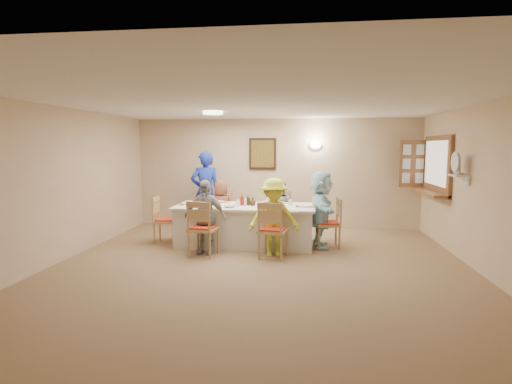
# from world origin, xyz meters

# --- Properties ---
(ground) EXTENTS (7.00, 7.00, 0.00)m
(ground) POSITION_xyz_m (0.00, 0.00, 0.00)
(ground) COLOR #8C704D
(room_walls) EXTENTS (7.00, 7.00, 7.00)m
(room_walls) POSITION_xyz_m (0.00, 0.00, 1.51)
(room_walls) COLOR beige
(room_walls) RESTS_ON ground
(wall_picture) EXTENTS (0.62, 0.05, 0.72)m
(wall_picture) POSITION_xyz_m (-0.30, 3.46, 1.70)
(wall_picture) COLOR black
(wall_picture) RESTS_ON room_walls
(wall_sconce) EXTENTS (0.26, 0.09, 0.18)m
(wall_sconce) POSITION_xyz_m (0.90, 3.44, 1.90)
(wall_sconce) COLOR white
(wall_sconce) RESTS_ON room_walls
(ceiling_light) EXTENTS (0.36, 0.36, 0.05)m
(ceiling_light) POSITION_xyz_m (-1.00, 1.50, 2.47)
(ceiling_light) COLOR white
(ceiling_light) RESTS_ON room_walls
(serving_hatch) EXTENTS (0.06, 1.50, 1.15)m
(serving_hatch) POSITION_xyz_m (3.21, 2.40, 1.50)
(serving_hatch) COLOR brown
(serving_hatch) RESTS_ON room_walls
(hatch_sill) EXTENTS (0.30, 1.50, 0.05)m
(hatch_sill) POSITION_xyz_m (3.09, 2.40, 0.97)
(hatch_sill) COLOR brown
(hatch_sill) RESTS_ON room_walls
(shutter_door) EXTENTS (0.55, 0.04, 1.00)m
(shutter_door) POSITION_xyz_m (2.95, 3.16, 1.50)
(shutter_door) COLOR brown
(shutter_door) RESTS_ON room_walls
(fan_shelf) EXTENTS (0.22, 0.36, 0.03)m
(fan_shelf) POSITION_xyz_m (3.13, 1.05, 1.40)
(fan_shelf) COLOR white
(fan_shelf) RESTS_ON room_walls
(desk_fan) EXTENTS (0.30, 0.30, 0.28)m
(desk_fan) POSITION_xyz_m (3.10, 1.05, 1.55)
(desk_fan) COLOR #A5A5A8
(desk_fan) RESTS_ON fan_shelf
(dining_table) EXTENTS (2.61, 1.10, 0.76)m
(dining_table) POSITION_xyz_m (-0.44, 1.67, 0.38)
(dining_table) COLOR beige
(dining_table) RESTS_ON ground
(chair_back_left) EXTENTS (0.51, 0.51, 0.98)m
(chair_back_left) POSITION_xyz_m (-1.04, 2.47, 0.49)
(chair_back_left) COLOR tan
(chair_back_left) RESTS_ON ground
(chair_back_right) EXTENTS (0.52, 0.52, 0.94)m
(chair_back_right) POSITION_xyz_m (0.16, 2.47, 0.47)
(chair_back_right) COLOR tan
(chair_back_right) RESTS_ON ground
(chair_front_left) EXTENTS (0.52, 0.52, 0.97)m
(chair_front_left) POSITION_xyz_m (-1.04, 0.87, 0.48)
(chair_front_left) COLOR tan
(chair_front_left) RESTS_ON ground
(chair_front_right) EXTENTS (0.55, 0.55, 0.97)m
(chair_front_right) POSITION_xyz_m (0.16, 0.87, 0.48)
(chair_front_right) COLOR tan
(chair_front_right) RESTS_ON ground
(chair_left_end) EXTENTS (0.46, 0.46, 0.91)m
(chair_left_end) POSITION_xyz_m (-1.99, 1.67, 0.46)
(chair_left_end) COLOR tan
(chair_left_end) RESTS_ON ground
(chair_right_end) EXTENTS (0.49, 0.49, 0.93)m
(chair_right_end) POSITION_xyz_m (1.11, 1.67, 0.46)
(chair_right_end) COLOR tan
(chair_right_end) RESTS_ON ground
(diner_back_left) EXTENTS (0.58, 0.38, 1.18)m
(diner_back_left) POSITION_xyz_m (-1.04, 2.35, 0.59)
(diner_back_left) COLOR brown
(diner_back_left) RESTS_ON ground
(diner_back_right) EXTENTS (0.61, 0.49, 1.18)m
(diner_back_right) POSITION_xyz_m (0.16, 2.35, 0.59)
(diner_back_right) COLOR #A7A5B6
(diner_back_right) RESTS_ON ground
(diner_front_left) EXTENTS (0.85, 0.52, 1.30)m
(diner_front_left) POSITION_xyz_m (-1.04, 0.99, 0.65)
(diner_front_left) COLOR #AAAAAA
(diner_front_left) RESTS_ON ground
(diner_front_right) EXTENTS (1.05, 0.83, 1.34)m
(diner_front_right) POSITION_xyz_m (0.16, 0.99, 0.67)
(diner_front_right) COLOR #DEEA3D
(diner_front_right) RESTS_ON ground
(diner_right_end) EXTENTS (1.34, 0.47, 1.42)m
(diner_right_end) POSITION_xyz_m (0.98, 1.67, 0.71)
(diner_right_end) COLOR #BFF2FF
(diner_right_end) RESTS_ON ground
(caregiver) EXTENTS (0.94, 0.87, 1.77)m
(caregiver) POSITION_xyz_m (-1.49, 2.82, 0.88)
(caregiver) COLOR #1A2EA4
(caregiver) RESTS_ON ground
(placemat_fl) EXTENTS (0.33, 0.25, 0.01)m
(placemat_fl) POSITION_xyz_m (-1.04, 1.25, 0.76)
(placemat_fl) COLOR #472B19
(placemat_fl) RESTS_ON dining_table
(plate_fl) EXTENTS (0.25, 0.25, 0.02)m
(plate_fl) POSITION_xyz_m (-1.04, 1.25, 0.77)
(plate_fl) COLOR white
(plate_fl) RESTS_ON dining_table
(napkin_fl) EXTENTS (0.14, 0.14, 0.01)m
(napkin_fl) POSITION_xyz_m (-0.86, 1.20, 0.77)
(napkin_fl) COLOR yellow
(napkin_fl) RESTS_ON dining_table
(placemat_fr) EXTENTS (0.38, 0.28, 0.01)m
(placemat_fr) POSITION_xyz_m (0.16, 1.25, 0.76)
(placemat_fr) COLOR #472B19
(placemat_fr) RESTS_ON dining_table
(plate_fr) EXTENTS (0.25, 0.25, 0.02)m
(plate_fr) POSITION_xyz_m (0.16, 1.25, 0.77)
(plate_fr) COLOR white
(plate_fr) RESTS_ON dining_table
(napkin_fr) EXTENTS (0.13, 0.13, 0.01)m
(napkin_fr) POSITION_xyz_m (0.34, 1.20, 0.77)
(napkin_fr) COLOR yellow
(napkin_fr) RESTS_ON dining_table
(placemat_bl) EXTENTS (0.35, 0.26, 0.01)m
(placemat_bl) POSITION_xyz_m (-1.04, 2.09, 0.76)
(placemat_bl) COLOR #472B19
(placemat_bl) RESTS_ON dining_table
(plate_bl) EXTENTS (0.23, 0.23, 0.01)m
(plate_bl) POSITION_xyz_m (-1.04, 2.09, 0.77)
(plate_bl) COLOR white
(plate_bl) RESTS_ON dining_table
(napkin_bl) EXTENTS (0.14, 0.14, 0.01)m
(napkin_bl) POSITION_xyz_m (-0.86, 2.04, 0.77)
(napkin_bl) COLOR yellow
(napkin_bl) RESTS_ON dining_table
(placemat_br) EXTENTS (0.34, 0.25, 0.01)m
(placemat_br) POSITION_xyz_m (0.16, 2.09, 0.76)
(placemat_br) COLOR #472B19
(placemat_br) RESTS_ON dining_table
(plate_br) EXTENTS (0.23, 0.23, 0.01)m
(plate_br) POSITION_xyz_m (0.16, 2.09, 0.77)
(plate_br) COLOR white
(plate_br) RESTS_ON dining_table
(napkin_br) EXTENTS (0.15, 0.15, 0.01)m
(napkin_br) POSITION_xyz_m (0.34, 2.04, 0.77)
(napkin_br) COLOR yellow
(napkin_br) RESTS_ON dining_table
(placemat_le) EXTENTS (0.33, 0.24, 0.01)m
(placemat_le) POSITION_xyz_m (-1.54, 1.67, 0.76)
(placemat_le) COLOR #472B19
(placemat_le) RESTS_ON dining_table
(plate_le) EXTENTS (0.25, 0.25, 0.02)m
(plate_le) POSITION_xyz_m (-1.54, 1.67, 0.77)
(plate_le) COLOR white
(plate_le) RESTS_ON dining_table
(napkin_le) EXTENTS (0.15, 0.15, 0.01)m
(napkin_le) POSITION_xyz_m (-1.36, 1.62, 0.77)
(napkin_le) COLOR yellow
(napkin_le) RESTS_ON dining_table
(placemat_re) EXTENTS (0.33, 0.25, 0.01)m
(placemat_re) POSITION_xyz_m (0.68, 1.67, 0.76)
(placemat_re) COLOR #472B19
(placemat_re) RESTS_ON dining_table
(plate_re) EXTENTS (0.25, 0.25, 0.02)m
(plate_re) POSITION_xyz_m (0.68, 1.67, 0.77)
(plate_re) COLOR white
(plate_re) RESTS_ON dining_table
(napkin_re) EXTENTS (0.14, 0.14, 0.01)m
(napkin_re) POSITION_xyz_m (0.86, 1.62, 0.77)
(napkin_re) COLOR yellow
(napkin_re) RESTS_ON dining_table
(teacup_a) EXTENTS (0.13, 0.13, 0.09)m
(teacup_a) POSITION_xyz_m (-1.23, 1.32, 0.80)
(teacup_a) COLOR white
(teacup_a) RESTS_ON dining_table
(teacup_b) EXTENTS (0.09, 0.09, 0.08)m
(teacup_b) POSITION_xyz_m (-0.06, 2.20, 0.80)
(teacup_b) COLOR white
(teacup_b) RESTS_ON dining_table
(bowl_a) EXTENTS (0.37, 0.37, 0.05)m
(bowl_a) POSITION_xyz_m (-0.68, 1.40, 0.79)
(bowl_a) COLOR white
(bowl_a) RESTS_ON dining_table
(bowl_b) EXTENTS (0.26, 0.26, 0.06)m
(bowl_b) POSITION_xyz_m (-0.07, 1.91, 0.79)
(bowl_b) COLOR white
(bowl_b) RESTS_ON dining_table
(condiment_ketchup) EXTENTS (0.14, 0.14, 0.22)m
(condiment_ketchup) POSITION_xyz_m (-0.50, 1.71, 0.87)
(condiment_ketchup) COLOR #B3220F
(condiment_ketchup) RESTS_ON dining_table
(condiment_brown) EXTENTS (0.11, 0.11, 0.19)m
(condiment_brown) POSITION_xyz_m (-0.40, 1.75, 0.86)
(condiment_brown) COLOR #39200F
(condiment_brown) RESTS_ON dining_table
(condiment_malt) EXTENTS (0.15, 0.15, 0.15)m
(condiment_malt) POSITION_xyz_m (-0.30, 1.68, 0.84)
(condiment_malt) COLOR #39200F
(condiment_malt) RESTS_ON dining_table
(drinking_glass) EXTENTS (0.07, 0.07, 0.10)m
(drinking_glass) POSITION_xyz_m (-0.59, 1.72, 0.82)
(drinking_glass) COLOR silver
(drinking_glass) RESTS_ON dining_table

